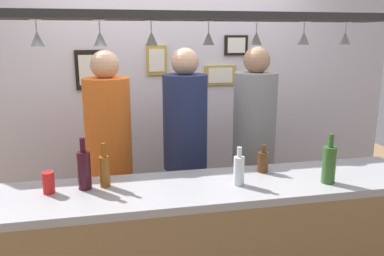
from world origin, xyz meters
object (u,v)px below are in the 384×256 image
Objects in this scene: person_middle_navy_shirt at (185,139)px; picture_frame_upper_small at (236,45)px; bottle_beer_amber_tall at (105,170)px; picture_frame_caricature at (91,70)px; bottle_soda_clear at (239,170)px; bottle_wine_dark_red at (84,169)px; picture_frame_crest at (157,60)px; person_right_grey_shirt at (254,135)px; drink_can at (48,183)px; picture_frame_lower_pair at (220,75)px; person_left_orange_shirt at (109,144)px; bottle_beer_brown_stubby at (263,161)px; bottle_champagne_green at (329,164)px.

picture_frame_upper_small is at bearing 46.39° from person_middle_navy_shirt.
picture_frame_caricature is at bearing 94.30° from bottle_beer_amber_tall.
picture_frame_caricature reaches higher than bottle_soda_clear.
bottle_wine_dark_red is 1.54m from picture_frame_crest.
bottle_wine_dark_red is 1.98m from picture_frame_upper_small.
person_right_grey_shirt is at bearing 29.92° from bottle_beer_amber_tall.
picture_frame_caricature is 1.31× the size of picture_frame_crest.
picture_frame_caricature is at bearing 153.43° from person_right_grey_shirt.
picture_frame_upper_small reaches higher than bottle_wine_dark_red.
picture_frame_lower_pair reaches higher than drink_can.
person_middle_navy_shirt reaches higher than picture_frame_caricature.
person_right_grey_shirt is (1.14, -0.00, 0.01)m from person_left_orange_shirt.
picture_frame_upper_small is (1.21, 1.31, 0.67)m from bottle_beer_amber_tall.
bottle_champagne_green is (0.31, -0.26, 0.05)m from bottle_beer_brown_stubby.
bottle_soda_clear is (-0.22, -0.18, 0.02)m from bottle_beer_brown_stubby.
bottle_champagne_green is 1.00× the size of picture_frame_lower_pair.
bottle_champagne_green is 1.15× the size of picture_frame_crest.
picture_frame_caricature is (-1.09, 1.26, 0.49)m from bottle_beer_brown_stubby.
person_right_grey_shirt is 6.80× the size of bottle_beer_amber_tall.
bottle_beer_amber_tall is 1.18× the size of picture_frame_upper_small.
bottle_beer_amber_tall is 1.49m from picture_frame_crest.
person_middle_navy_shirt is 0.91m from bottle_beer_amber_tall.
picture_frame_crest is at bearing 112.21° from bottle_beer_brown_stubby.
picture_frame_crest is (0.59, 1.32, 0.52)m from bottle_wine_dark_red.
person_middle_navy_shirt is at bearing 127.95° from bottle_champagne_green.
bottle_wine_dark_red is at bearing 7.11° from drink_can.
bottle_beer_brown_stubby is 0.29m from bottle_soda_clear.
drink_can is at bearing -154.34° from person_right_grey_shirt.
person_left_orange_shirt is at bearing 145.08° from bottle_champagne_green.
bottle_champagne_green is at bearing -81.69° from person_right_grey_shirt.
picture_frame_upper_small reaches higher than bottle_champagne_green.
bottle_champagne_green is 1.36× the size of picture_frame_upper_small.
person_left_orange_shirt is 6.73× the size of bottle_beer_amber_tall.
person_left_orange_shirt is 0.99× the size of person_right_grey_shirt.
person_middle_navy_shirt is 1.00× the size of person_right_grey_shirt.
drink_can is 2.15m from picture_frame_upper_small.
person_right_grey_shirt reaches higher than drink_can.
person_right_grey_shirt reaches higher than bottle_soda_clear.
bottle_beer_brown_stubby is at bearing -105.84° from person_right_grey_shirt.
person_right_grey_shirt is 1.45m from bottle_wine_dark_red.
picture_frame_crest reaches higher than bottle_beer_brown_stubby.
picture_frame_caricature is (-0.10, 1.31, 0.46)m from bottle_beer_amber_tall.
picture_frame_caricature is at bearing 180.00° from picture_frame_lower_pair.
drink_can is 0.36× the size of picture_frame_caricature.
person_middle_navy_shirt reaches higher than bottle_champagne_green.
drink_can is 0.47× the size of picture_frame_crest.
picture_frame_crest is at bearing 101.46° from bottle_soda_clear.
person_left_orange_shirt reaches higher than picture_frame_caricature.
bottle_champagne_green is 0.88× the size of picture_frame_caricature.
person_left_orange_shirt is 1.15m from bottle_beer_brown_stubby.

